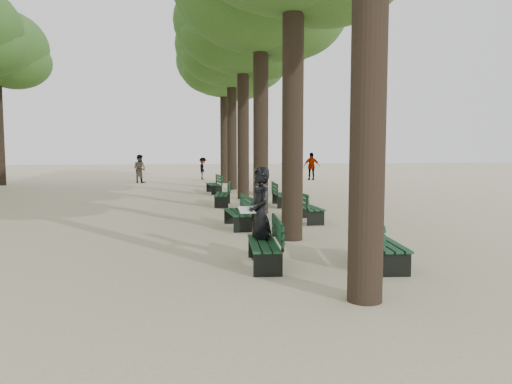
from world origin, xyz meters
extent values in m
plane|color=beige|center=(0.00, 0.00, 0.00)|extent=(120.00, 120.00, 0.00)
cylinder|color=#33261C|center=(1.50, -2.00, 3.75)|extent=(0.52, 0.52, 7.50)
cylinder|color=#33261C|center=(1.50, 3.00, 3.75)|extent=(0.52, 0.52, 7.50)
cylinder|color=#33261C|center=(1.50, 8.00, 3.75)|extent=(0.52, 0.52, 7.50)
cylinder|color=#33261C|center=(1.50, 13.00, 3.75)|extent=(0.52, 0.52, 7.50)
ellipsoid|color=#2A551D|center=(1.50, 13.00, 7.70)|extent=(6.00, 6.00, 4.50)
cylinder|color=#33261C|center=(1.50, 18.00, 3.75)|extent=(0.52, 0.52, 7.50)
ellipsoid|color=#2A551D|center=(1.50, 18.00, 7.70)|extent=(6.00, 6.00, 4.50)
cylinder|color=#33261C|center=(1.50, 23.00, 3.75)|extent=(0.52, 0.52, 7.50)
ellipsoid|color=#2A551D|center=(1.50, 23.00, 7.70)|extent=(6.00, 6.00, 4.50)
cube|color=black|center=(0.35, 0.37, 0.23)|extent=(0.65, 1.83, 0.45)
cube|color=black|center=(0.35, 0.37, 0.45)|extent=(0.67, 1.84, 0.04)
cube|color=black|center=(0.63, 0.34, 0.72)|extent=(0.17, 1.80, 0.40)
cube|color=black|center=(0.35, 5.01, 0.23)|extent=(0.66, 1.83, 0.45)
cube|color=black|center=(0.35, 5.01, 0.45)|extent=(0.68, 1.84, 0.04)
cube|color=black|center=(0.63, 5.04, 0.72)|extent=(0.18, 1.80, 0.40)
cube|color=black|center=(0.35, 10.47, 0.23)|extent=(0.76, 1.85, 0.45)
cube|color=black|center=(0.35, 10.47, 0.45)|extent=(0.78, 1.86, 0.04)
cube|color=black|center=(0.63, 10.43, 0.72)|extent=(0.29, 1.79, 0.40)
cube|color=black|center=(0.35, 15.83, 0.23)|extent=(0.71, 1.84, 0.45)
cube|color=black|center=(0.35, 15.83, 0.45)|extent=(0.73, 1.85, 0.04)
cube|color=black|center=(0.63, 15.85, 0.72)|extent=(0.23, 1.79, 0.40)
cube|color=black|center=(2.65, 0.03, 0.23)|extent=(0.69, 1.84, 0.45)
cube|color=black|center=(2.65, 0.03, 0.45)|extent=(0.71, 1.84, 0.04)
cube|color=black|center=(2.37, 0.05, 0.72)|extent=(0.21, 1.80, 0.40)
cube|color=black|center=(2.65, 5.88, 0.23)|extent=(0.62, 1.83, 0.45)
cube|color=black|center=(2.65, 5.88, 0.45)|extent=(0.64, 1.83, 0.04)
cube|color=black|center=(2.37, 5.86, 0.72)|extent=(0.14, 1.80, 0.40)
cube|color=black|center=(2.65, 10.02, 0.23)|extent=(0.62, 1.83, 0.45)
cube|color=black|center=(2.65, 10.02, 0.45)|extent=(0.64, 1.83, 0.04)
cube|color=black|center=(2.37, 10.04, 0.72)|extent=(0.14, 1.80, 0.40)
cube|color=black|center=(2.65, 15.31, 0.23)|extent=(0.71, 1.85, 0.45)
cube|color=black|center=(2.65, 15.31, 0.45)|extent=(0.73, 1.85, 0.04)
cube|color=black|center=(2.37, 15.34, 0.72)|extent=(0.24, 1.79, 0.40)
imported|color=black|center=(0.35, 0.77, 0.95)|extent=(0.48, 0.81, 1.90)
cube|color=white|center=(0.10, 0.77, 1.05)|extent=(0.37, 0.29, 0.12)
imported|color=#262628|center=(7.76, 24.94, 0.96)|extent=(1.17, 0.55, 1.93)
imported|color=#262628|center=(0.27, 26.74, 0.78)|extent=(0.41, 1.04, 1.57)
imported|color=#262628|center=(-3.90, 23.79, 0.91)|extent=(0.93, 0.81, 1.82)
camera|label=1|loc=(-1.16, -8.94, 2.28)|focal=35.00mm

